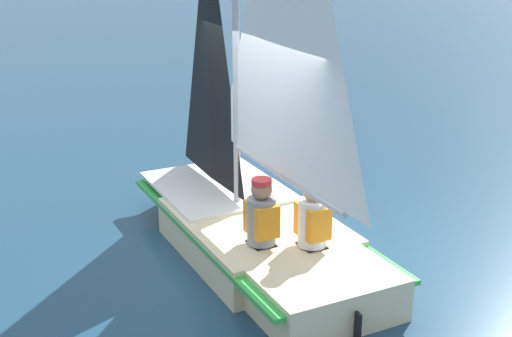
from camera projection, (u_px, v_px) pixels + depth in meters
The scene contains 4 objects.
ground_plane at pixel (256, 253), 8.24m from camera, with size 260.00×260.00×0.00m, color navy.
sailboat_main at pixel (258, 198), 7.97m from camera, with size 3.14×4.18×5.02m.
sailor_helm at pixel (261, 227), 7.40m from camera, with size 0.40×0.42×1.16m.
sailor_crew at pixel (312, 229), 7.35m from camera, with size 0.40×0.42×1.16m.
Camera 1 is at (-0.09, -7.44, 3.68)m, focal length 50.00 mm.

